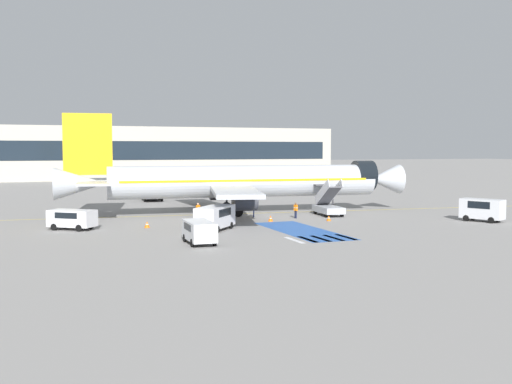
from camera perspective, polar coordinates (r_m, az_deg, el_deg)
name	(u,v)px	position (r m, az deg, el deg)	size (l,w,h in m)	color
ground_plane	(256,214)	(68.82, -0.05, -2.11)	(600.00, 600.00, 0.00)	gray
apron_leadline_yellow	(245,213)	(69.33, -1.03, -2.06)	(0.20, 75.01, 0.01)	gold
apron_stand_patch_blue	(302,231)	(55.06, 4.39, -3.68)	(4.45, 13.78, 0.01)	#2856A8
apron_walkway_bar_0	(294,240)	(49.31, 3.68, -4.60)	(0.44, 3.60, 0.01)	silver
apron_walkway_bar_1	(308,239)	(49.81, 4.94, -4.51)	(0.44, 3.60, 0.01)	silver
apron_walkway_bar_2	(321,239)	(50.34, 6.18, -4.43)	(0.44, 3.60, 0.01)	silver
apron_walkway_bar_3	(333,238)	(50.88, 7.39, -4.35)	(0.44, 3.60, 0.01)	silver
apron_walkway_bar_4	(346,237)	(51.45, 8.57, -4.27)	(0.44, 3.60, 0.01)	silver
airliner	(240,181)	(68.87, -1.58, 1.03)	(40.72, 31.47, 11.28)	#B7BCC4
boarding_stairs_forward	(328,206)	(67.63, 6.89, -1.38)	(2.69, 5.40, 4.21)	#ADB2BA
fuel_tanker	(150,189)	(89.24, -10.05, 0.31)	(3.08, 9.75, 3.24)	#38383D
service_van_0	(215,216)	(55.00, -3.92, -2.29)	(4.84, 5.22, 2.24)	silver
service_van_1	(482,208)	(65.78, 20.74, -1.45)	(3.42, 4.57, 2.33)	silver
service_van_2	(199,230)	(47.37, -5.43, -3.63)	(2.02, 4.38, 1.80)	silver
service_van_3	(72,218)	(57.90, -17.11, -2.36)	(4.57, 4.17, 1.84)	silver
ground_crew_0	(198,210)	(63.95, -5.54, -1.70)	(0.47, 0.32, 1.74)	#2D2D33
ground_crew_1	(254,208)	(65.48, -0.22, -1.58)	(0.39, 0.49, 1.67)	#191E38
ground_crew_2	(214,210)	(63.93, -4.02, -1.76)	(0.45, 0.28, 1.62)	#191E38
ground_crew_3	(296,209)	(64.48, 3.80, -1.66)	(0.36, 0.48, 1.71)	#191E38
traffic_cone_0	(271,218)	(61.84, 1.39, -2.53)	(0.55, 0.55, 0.61)	orange
traffic_cone_1	(329,218)	(62.75, 6.94, -2.49)	(0.49, 0.49, 0.55)	orange
traffic_cone_2	(147,224)	(57.82, -10.33, -3.06)	(0.56, 0.56, 0.62)	orange
terminal_building	(91,153)	(151.00, -15.46, 3.59)	(124.49, 12.10, 12.85)	#B2AD9E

